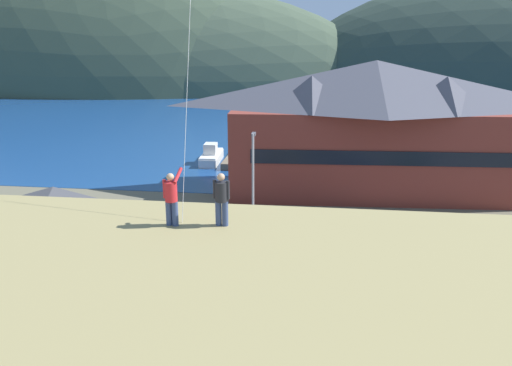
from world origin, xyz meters
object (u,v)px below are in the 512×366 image
parking_light_pole (253,174)px  parked_car_front_row_silver (383,238)px  parked_car_lone_by_shed (477,241)px  person_companion (221,198)px  parked_car_mid_row_center (268,245)px  harbor_lodge (373,124)px  person_kite_flyer (171,197)px  parked_car_front_row_red (12,225)px  wharf_dock (245,155)px  parked_car_mid_row_near (469,291)px  moored_boat_wharfside (211,156)px  parked_car_mid_row_far (160,225)px  storage_shed_near_lot (58,226)px  parked_car_corner_spot (156,270)px  parked_car_front_row_end (341,281)px

parking_light_pole → parked_car_front_row_silver: bearing=-22.0°
parked_car_lone_by_shed → person_companion: (-12.60, -13.79, 6.64)m
parked_car_mid_row_center → harbor_lodge: bearing=64.1°
person_kite_flyer → parked_car_front_row_red: bearing=138.4°
harbor_lodge → wharf_dock: size_ratio=2.21×
parked_car_front_row_red → person_kite_flyer: person_kite_flyer is taller
parked_car_mid_row_center → person_companion: bearing=-91.7°
parked_car_lone_by_shed → parked_car_front_row_red: size_ratio=1.00×
harbor_lodge → person_kite_flyer: (-9.16, -26.80, 1.90)m
parked_car_mid_row_near → person_kite_flyer: bearing=-147.6°
moored_boat_wharfside → parked_car_mid_row_far: (1.09, -21.03, 0.34)m
harbor_lodge → parking_light_pole: 13.19m
harbor_lodge → parked_car_mid_row_near: (2.81, -19.20, -4.75)m
parked_car_mid_row_center → person_kite_flyer: size_ratio=2.34×
storage_shed_near_lot → parked_car_front_row_silver: storage_shed_near_lot is taller
storage_shed_near_lot → parked_car_lone_by_shed: size_ratio=1.99×
storage_shed_near_lot → person_companion: bearing=-40.5°
parked_car_corner_spot → parked_car_lone_by_shed: size_ratio=0.98×
parked_car_mid_row_far → parking_light_pole: parking_light_pole is taller
wharf_dock → parked_car_front_row_silver: bearing=-63.6°
parked_car_corner_spot → person_companion: person_companion is taller
parked_car_corner_spot → parked_car_mid_row_far: bearing=106.2°
parked_car_mid_row_far → person_kite_flyer: person_kite_flyer is taller
wharf_dock → parked_car_front_row_silver: 26.80m
moored_boat_wharfside → parked_car_mid_row_near: 33.21m
wharf_dock → parked_car_front_row_end: (9.17, -29.84, 0.71)m
parked_car_mid_row_far → parked_car_mid_row_near: same height
parked_car_corner_spot → person_companion: (5.09, -7.79, 6.64)m
harbor_lodge → storage_shed_near_lot: (-18.89, -16.95, -3.33)m
parked_car_mid_row_center → parked_car_mid_row_far: bearing=162.1°
parked_car_mid_row_near → parked_car_corner_spot: bearing=178.6°
wharf_dock → parked_car_front_row_end: 31.23m
parked_car_mid_row_center → parked_car_front_row_red: size_ratio=1.01×
storage_shed_near_lot → parked_car_mid_row_far: bearing=44.8°
parked_car_mid_row_far → person_companion: size_ratio=2.46×
storage_shed_near_lot → parking_light_pole: parking_light_pole is taller
parked_car_corner_spot → parked_car_front_row_red: size_ratio=0.99×
person_companion → parking_light_pole: bearing=94.0°
parked_car_front_row_red → person_companion: (16.36, -12.94, 6.64)m
parked_car_mid_row_center → parked_car_front_row_end: (4.03, -3.97, 0.00)m
parked_car_mid_row_far → person_companion: person_companion is taller
parked_car_mid_row_far → parked_car_mid_row_near: 18.51m
wharf_dock → parked_car_mid_row_center: (5.13, -25.87, 0.71)m
harbor_lodge → parked_car_front_row_end: 19.73m
parked_car_front_row_red → parked_car_front_row_end: bearing=-14.1°
harbor_lodge → person_companion: harbor_lodge is taller
storage_shed_near_lot → parking_light_pole: bearing=35.6°
parked_car_mid_row_near → parked_car_front_row_end: 6.01m
storage_shed_near_lot → harbor_lodge: bearing=41.9°
harbor_lodge → wharf_dock: harbor_lodge is taller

